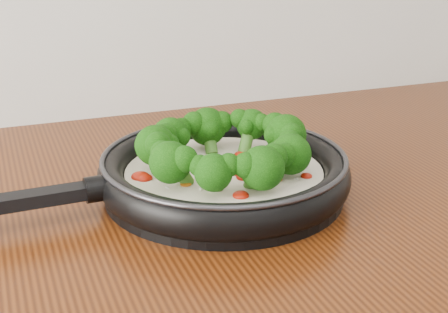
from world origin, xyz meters
name	(u,v)px	position (x,y,z in m)	size (l,w,h in m)	color
skillet	(222,169)	(-0.06, 1.11, 0.93)	(0.49, 0.32, 0.09)	black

